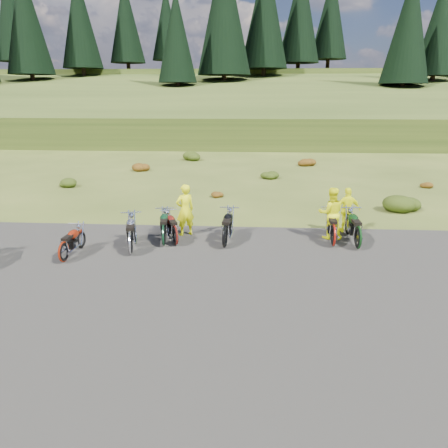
{
  "coord_description": "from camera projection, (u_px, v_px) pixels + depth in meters",
  "views": [
    {
      "loc": [
        1.44,
        -12.59,
        5.1
      ],
      "look_at": [
        0.55,
        1.13,
        0.99
      ],
      "focal_mm": 35.0,
      "sensor_mm": 36.0,
      "label": 1
    }
  ],
  "objects": [
    {
      "name": "conifer_25",
      "position": [
        331.0,
        15.0,
        78.06
      ],
      "size": [
        6.6,
        6.6,
        17.0
      ],
      "color": "black",
      "rests_on": "ground"
    },
    {
      "name": "conifer_26",
      "position": [
        409.0,
        26.0,
        55.3
      ],
      "size": [
        6.16,
        6.16,
        16.0
      ],
      "color": "black",
      "rests_on": "ground"
    },
    {
      "name": "shrub_5",
      "position": [
        269.0,
        174.0,
        27.21
      ],
      "size": [
        1.03,
        1.03,
        0.61
      ],
      "primitive_type": "ellipsoid",
      "color": "#1F320C",
      "rests_on": "ground"
    },
    {
      "name": "shrub_4",
      "position": [
        216.0,
        193.0,
        22.34
      ],
      "size": [
        0.77,
        0.77,
        0.45
      ],
      "primitive_type": "ellipsoid",
      "color": "#6C2B0D",
      "rests_on": "ground"
    },
    {
      "name": "motorcycle_2",
      "position": [
        164.0,
        246.0,
        15.21
      ],
      "size": [
        0.99,
        2.15,
        1.08
      ],
      "primitive_type": null,
      "rotation": [
        0.0,
        0.0,
        1.72
      ],
      "color": "black",
      "rests_on": "ground"
    },
    {
      "name": "conifer_27",
      "position": [
        439.0,
        26.0,
        60.47
      ],
      "size": [
        5.72,
        5.72,
        15.0
      ],
      "color": "black",
      "rests_on": "ground"
    },
    {
      "name": "shrub_2",
      "position": [
        140.0,
        166.0,
        29.73
      ],
      "size": [
        1.3,
        1.3,
        0.77
      ],
      "primitive_type": "ellipsoid",
      "color": "#6C2B0D",
      "rests_on": "ground"
    },
    {
      "name": "gravel_pad",
      "position": [
        196.0,
        292.0,
        11.68
      ],
      "size": [
        20.0,
        12.0,
        0.04
      ],
      "primitive_type": "cube",
      "color": "black",
      "rests_on": "ground"
    },
    {
      "name": "motorcycle_1",
      "position": [
        65.0,
        263.0,
        13.73
      ],
      "size": [
        0.74,
        1.9,
        0.98
      ],
      "primitive_type": null,
      "rotation": [
        0.0,
        0.0,
        1.51
      ],
      "color": "maroon",
      "rests_on": "ground"
    },
    {
      "name": "motorcycle_3",
      "position": [
        131.0,
        255.0,
        14.38
      ],
      "size": [
        1.18,
        2.29,
        1.14
      ],
      "primitive_type": null,
      "rotation": [
        0.0,
        0.0,
        1.79
      ],
      "color": "#ACACB1",
      "rests_on": "ground"
    },
    {
      "name": "motorcycle_6",
      "position": [
        333.0,
        247.0,
        15.17
      ],
      "size": [
        0.81,
        2.17,
        1.12
      ],
      "primitive_type": null,
      "rotation": [
        0.0,
        0.0,
        1.52
      ],
      "color": "maroon",
      "rests_on": "ground"
    },
    {
      "name": "conifer_19",
      "position": [
        126.0,
        20.0,
        75.89
      ],
      "size": [
        6.16,
        6.16,
        16.0
      ],
      "color": "black",
      "rests_on": "ground"
    },
    {
      "name": "conifer_18",
      "position": [
        79.0,
        19.0,
        70.72
      ],
      "size": [
        6.6,
        6.6,
        17.0
      ],
      "color": "black",
      "rests_on": "ground"
    },
    {
      "name": "conifer_21",
      "position": [
        176.0,
        36.0,
        58.35
      ],
      "size": [
        5.28,
        5.28,
        14.0
      ],
      "color": "black",
      "rests_on": "ground"
    },
    {
      "name": "shrub_3",
      "position": [
        193.0,
        155.0,
        34.6
      ],
      "size": [
        1.56,
        1.56,
        0.92
      ],
      "primitive_type": "ellipsoid",
      "color": "#1F320C",
      "rests_on": "ground"
    },
    {
      "name": "person_right_a",
      "position": [
        331.0,
        214.0,
        15.73
      ],
      "size": [
        0.92,
        0.72,
        1.88
      ],
      "primitive_type": "imported",
      "rotation": [
        0.0,
        0.0,
        3.15
      ],
      "color": "#E0E40C",
      "rests_on": "ground"
    },
    {
      "name": "hill_plateau",
      "position": [
        248.0,
        113.0,
        118.76
      ],
      "size": [
        300.0,
        90.0,
        9.17
      ],
      "primitive_type": "cube",
      "color": "#2E4115",
      "rests_on": "ground"
    },
    {
      "name": "motorcycle_4",
      "position": [
        176.0,
        246.0,
        15.27
      ],
      "size": [
        1.34,
        2.07,
        1.03
      ],
      "primitive_type": null,
      "rotation": [
        0.0,
        0.0,
        1.95
      ],
      "color": "#57130E",
      "rests_on": "ground"
    },
    {
      "name": "person_right_b",
      "position": [
        347.0,
        211.0,
        16.51
      ],
      "size": [
        1.05,
        0.57,
        1.71
      ],
      "primitive_type": "imported",
      "rotation": [
        0.0,
        0.0,
        3.3
      ],
      "color": "#E0E40C",
      "rests_on": "ground"
    },
    {
      "name": "motorcycle_7",
      "position": [
        357.0,
        249.0,
        14.91
      ],
      "size": [
        0.78,
        2.24,
        1.17
      ],
      "primitive_type": null,
      "rotation": [
        0.0,
        0.0,
        1.59
      ],
      "color": "black",
      "rests_on": "ground"
    },
    {
      "name": "shrub_1",
      "position": [
        67.0,
        181.0,
        24.87
      ],
      "size": [
        1.03,
        1.03,
        0.61
      ],
      "primitive_type": "ellipsoid",
      "color": "#1F320C",
      "rests_on": "ground"
    },
    {
      "name": "conifer_24",
      "position": [
        300.0,
        12.0,
        72.84
      ],
      "size": [
        7.04,
        7.04,
        18.0
      ],
      "color": "black",
      "rests_on": "ground"
    },
    {
      "name": "shrub_6",
      "position": [
        306.0,
        161.0,
        32.07
      ],
      "size": [
        1.3,
        1.3,
        0.77
      ],
      "primitive_type": "ellipsoid",
      "color": "#6C2B0D",
      "rests_on": "ground"
    },
    {
      "name": "shrub_8",
      "position": [
        424.0,
        183.0,
        24.68
      ],
      "size": [
        0.77,
        0.77,
        0.45
      ],
      "primitive_type": "ellipsoid",
      "color": "#6C2B0D",
      "rests_on": "ground"
    },
    {
      "name": "conifer_17",
      "position": [
        26.0,
        18.0,
        65.56
      ],
      "size": [
        7.04,
        7.04,
        18.0
      ],
      "color": "black",
      "rests_on": "ground"
    },
    {
      "name": "person_middle",
      "position": [
        185.0,
        211.0,
        16.1
      ],
      "size": [
        0.84,
        0.75,
        1.92
      ],
      "primitive_type": "imported",
      "rotation": [
        0.0,
        0.0,
        3.68
      ],
      "color": "#E0E40C",
      "rests_on": "ground"
    },
    {
      "name": "shrub_7",
      "position": [
        403.0,
        201.0,
        19.73
      ],
      "size": [
        1.56,
        1.56,
        0.92
      ],
      "primitive_type": "ellipsoid",
      "color": "#1F320C",
      "rests_on": "ground"
    },
    {
      "name": "ground",
      "position": [
        204.0,
        264.0,
        13.59
      ],
      "size": [
        300.0,
        300.0,
        0.0
      ],
      "primitive_type": "plane",
      "color": "#3E4B19",
      "rests_on": "ground"
    },
    {
      "name": "motorcycle_5",
      "position": [
        225.0,
        248.0,
        15.03
      ],
      "size": [
        0.89,
        2.24,
        1.15
      ],
      "primitive_type": null,
      "rotation": [
        0.0,
        0.0,
        1.5
      ],
      "color": "black",
      "rests_on": "ground"
    },
    {
      "name": "conifer_15",
      "position": [
        12.0,
        12.0,
        83.26
      ],
      "size": [
        7.92,
        7.92,
        20.0
      ],
      "color": "black",
      "rests_on": "ground"
    },
    {
      "name": "conifer_22",
      "position": [
        224.0,
        9.0,
        62.51
      ],
      "size": [
        7.92,
        7.92,
        20.0
      ],
      "color": "black",
      "rests_on": "ground"
    },
    {
      "name": "conifer_20",
      "position": [
        166.0,
        23.0,
        81.17
      ],
      "size": [
        5.72,
        5.72,
        15.0
      ],
      "color": "black",
      "rests_on": "ground"
    },
    {
      "name": "conifer_23",
      "position": [
        265.0,
        11.0,
        67.67
      ],
      "size": [
        7.48,
        7.48,
        19.0
      ],
      "color": "black",
      "rests_on": "ground"
    },
    {
      "name": "hill_slope",
      "position": [
        243.0,
        132.0,
        61.39
      ],
      "size": [
        300.0,
        45.97,
        9.37
      ],
      "primitive_type": null,
      "rotation": [
        0.14,
        0.0,
        0.0
      ],
      "color": "#2E4115",
      "rests_on": "ground"
    }
  ]
}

